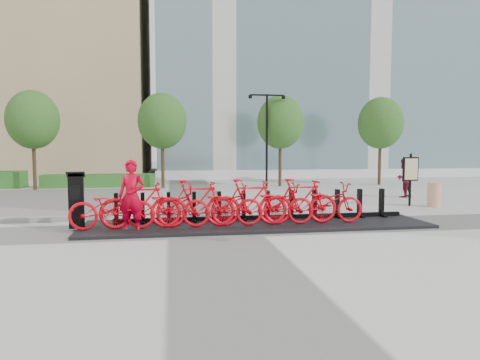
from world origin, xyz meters
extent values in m
plane|color=#BCBBB6|center=(0.00, 0.00, 0.00)|extent=(120.00, 120.00, 0.00)
cube|color=#446174|center=(14.00, 26.00, 12.00)|extent=(32.00, 16.00, 24.00)
cube|color=#2A5F19|center=(-5.00, 13.20, 0.35)|extent=(6.00, 1.20, 0.70)
cylinder|color=#362B1C|center=(-8.00, 12.00, 1.50)|extent=(0.18, 0.18, 3.00)
ellipsoid|color=#1E470F|center=(-8.00, 12.00, 3.60)|extent=(2.60, 2.60, 2.99)
cylinder|color=#362B1C|center=(-1.50, 12.00, 1.50)|extent=(0.18, 0.18, 3.00)
ellipsoid|color=#1E470F|center=(-1.50, 12.00, 3.60)|extent=(2.60, 2.60, 2.99)
cylinder|color=#362B1C|center=(5.00, 12.00, 1.50)|extent=(0.18, 0.18, 3.00)
ellipsoid|color=#1E470F|center=(5.00, 12.00, 3.60)|extent=(2.60, 2.60, 2.99)
cylinder|color=#362B1C|center=(11.00, 12.00, 1.50)|extent=(0.18, 0.18, 3.00)
ellipsoid|color=#1E470F|center=(11.00, 12.00, 3.60)|extent=(2.60, 2.60, 2.99)
cylinder|color=black|center=(4.00, 11.00, 2.50)|extent=(0.12, 0.12, 5.00)
cube|color=black|center=(3.55, 11.00, 4.95)|extent=(0.90, 0.08, 0.08)
cube|color=black|center=(4.45, 11.00, 4.95)|extent=(0.90, 0.08, 0.08)
cylinder|color=black|center=(3.10, 11.00, 4.85)|extent=(0.20, 0.20, 0.18)
cylinder|color=black|center=(4.90, 11.00, 4.85)|extent=(0.20, 0.20, 0.18)
cube|color=black|center=(1.30, 0.30, 0.04)|extent=(9.60, 2.40, 0.08)
imported|color=red|center=(-2.60, -0.05, 0.65)|extent=(2.17, 0.76, 1.14)
imported|color=red|center=(-1.88, -0.05, 0.71)|extent=(2.10, 0.59, 1.26)
imported|color=red|center=(-1.16, -0.05, 0.65)|extent=(2.17, 0.76, 1.14)
imported|color=red|center=(-0.44, -0.05, 0.71)|extent=(2.10, 0.59, 1.26)
imported|color=red|center=(0.28, -0.05, 0.65)|extent=(2.17, 0.76, 1.14)
imported|color=red|center=(1.00, -0.05, 0.71)|extent=(2.10, 0.59, 1.26)
imported|color=red|center=(1.72, -0.05, 0.65)|extent=(2.17, 0.76, 1.14)
imported|color=red|center=(2.44, -0.05, 0.71)|extent=(2.10, 0.59, 1.26)
imported|color=red|center=(3.16, -0.05, 0.65)|extent=(2.17, 0.76, 1.14)
cube|color=black|center=(-3.55, 0.36, 0.76)|extent=(0.43, 0.38, 1.37)
cube|color=black|center=(-3.55, 0.36, 1.49)|extent=(0.51, 0.45, 0.17)
cube|color=black|center=(-3.55, 0.18, 1.03)|extent=(0.27, 0.06, 0.38)
imported|color=red|center=(-2.09, -0.16, 0.94)|extent=(0.78, 0.62, 1.89)
imported|color=#591025|center=(9.01, 5.94, 0.85)|extent=(1.04, 0.96, 1.71)
cylinder|color=#D55107|center=(8.52, 2.97, 0.45)|extent=(0.59, 0.59, 0.91)
cylinder|color=black|center=(7.77, 3.37, 0.98)|extent=(0.09, 0.09, 1.97)
cube|color=black|center=(7.77, 3.37, 1.39)|extent=(0.65, 0.17, 0.89)
cube|color=beige|center=(7.77, 3.31, 1.39)|extent=(0.55, 0.09, 0.79)
camera|label=1|loc=(-1.10, -11.36, 2.20)|focal=32.00mm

